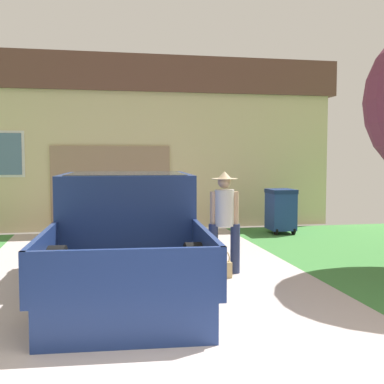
{
  "coord_description": "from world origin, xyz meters",
  "views": [
    {
      "loc": [
        -0.71,
        -3.22,
        1.86
      ],
      "look_at": [
        0.8,
        4.36,
        1.3
      ],
      "focal_mm": 45.96,
      "sensor_mm": 36.0,
      "label": 1
    }
  ],
  "objects_px": {
    "person_with_hat": "(224,216)",
    "handbag": "(220,268)",
    "pickup_truck": "(127,230)",
    "house_with_garage": "(142,144)",
    "wheeled_trash_bin": "(281,209)"
  },
  "relations": [
    {
      "from": "person_with_hat",
      "to": "house_with_garage",
      "type": "bearing_deg",
      "value": -74.64
    },
    {
      "from": "handbag",
      "to": "person_with_hat",
      "type": "bearing_deg",
      "value": 63.61
    },
    {
      "from": "person_with_hat",
      "to": "handbag",
      "type": "distance_m",
      "value": 0.83
    },
    {
      "from": "wheeled_trash_bin",
      "to": "person_with_hat",
      "type": "bearing_deg",
      "value": -123.08
    },
    {
      "from": "handbag",
      "to": "wheeled_trash_bin",
      "type": "distance_m",
      "value": 4.74
    },
    {
      "from": "person_with_hat",
      "to": "handbag",
      "type": "xyz_separation_m",
      "value": [
        -0.14,
        -0.29,
        -0.77
      ]
    },
    {
      "from": "handbag",
      "to": "house_with_garage",
      "type": "height_order",
      "value": "house_with_garage"
    },
    {
      "from": "pickup_truck",
      "to": "handbag",
      "type": "bearing_deg",
      "value": -15.07
    },
    {
      "from": "wheeled_trash_bin",
      "to": "handbag",
      "type": "bearing_deg",
      "value": -122.63
    },
    {
      "from": "pickup_truck",
      "to": "person_with_hat",
      "type": "bearing_deg",
      "value": -3.23
    },
    {
      "from": "person_with_hat",
      "to": "house_with_garage",
      "type": "relative_size",
      "value": 0.16
    },
    {
      "from": "house_with_garage",
      "to": "pickup_truck",
      "type": "bearing_deg",
      "value": -97.46
    },
    {
      "from": "person_with_hat",
      "to": "handbag",
      "type": "bearing_deg",
      "value": 74.64
    },
    {
      "from": "pickup_truck",
      "to": "wheeled_trash_bin",
      "type": "bearing_deg",
      "value": 45.52
    },
    {
      "from": "handbag",
      "to": "house_with_garage",
      "type": "relative_size",
      "value": 0.05
    }
  ]
}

